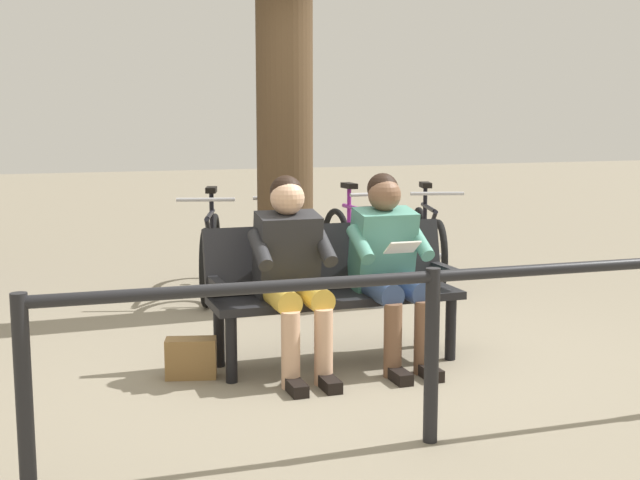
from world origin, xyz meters
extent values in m
plane|color=gray|center=(0.00, 0.00, 0.00)|extent=(40.00, 40.00, 0.00)
cube|color=black|center=(0.00, -0.13, 0.42)|extent=(1.61, 0.48, 0.05)
cube|color=black|center=(0.00, -0.32, 0.66)|extent=(1.60, 0.17, 0.42)
cube|color=black|center=(-0.76, -0.11, 0.56)|extent=(0.07, 0.40, 0.05)
cube|color=black|center=(0.76, -0.15, 0.56)|extent=(0.07, 0.40, 0.05)
cylinder|color=black|center=(-0.71, 0.06, 0.20)|extent=(0.07, 0.07, 0.40)
cylinder|color=black|center=(0.73, 0.02, 0.20)|extent=(0.07, 0.07, 0.40)
cylinder|color=black|center=(-0.72, -0.28, 0.20)|extent=(0.07, 0.07, 0.40)
cylinder|color=black|center=(0.72, -0.32, 0.20)|extent=(0.07, 0.07, 0.40)
cube|color=#4C8C7A|center=(-0.32, -0.14, 0.71)|extent=(0.39, 0.32, 0.55)
sphere|color=brown|center=(-0.32, -0.12, 1.06)|extent=(0.21, 0.21, 0.21)
sphere|color=black|center=(-0.32, -0.15, 1.10)|extent=(0.20, 0.20, 0.20)
cylinder|color=#334772|center=(-0.41, 0.06, 0.49)|extent=(0.16, 0.40, 0.15)
cylinder|color=brown|center=(-0.41, 0.26, 0.23)|extent=(0.11, 0.11, 0.45)
cube|color=black|center=(-0.41, 0.36, 0.04)|extent=(0.10, 0.22, 0.07)
cylinder|color=#4C8C7A|center=(-0.51, -0.02, 0.77)|extent=(0.10, 0.31, 0.23)
cylinder|color=#334772|center=(-0.21, 0.06, 0.49)|extent=(0.16, 0.40, 0.15)
cylinder|color=brown|center=(-0.21, 0.26, 0.23)|extent=(0.11, 0.11, 0.45)
cube|color=black|center=(-0.21, 0.36, 0.04)|extent=(0.10, 0.22, 0.07)
cylinder|color=#4C8C7A|center=(-0.11, -0.03, 0.77)|extent=(0.10, 0.31, 0.23)
cube|color=silver|center=(-0.31, 0.16, 0.77)|extent=(0.20, 0.13, 0.09)
cube|color=#262628|center=(0.32, -0.16, 0.71)|extent=(0.39, 0.32, 0.55)
sphere|color=#D8A884|center=(0.32, -0.14, 1.06)|extent=(0.21, 0.21, 0.21)
sphere|color=black|center=(0.32, -0.17, 1.10)|extent=(0.20, 0.20, 0.20)
cylinder|color=gold|center=(0.23, 0.05, 0.49)|extent=(0.16, 0.40, 0.15)
cylinder|color=#D8A884|center=(0.23, 0.25, 0.23)|extent=(0.11, 0.11, 0.45)
cube|color=black|center=(0.23, 0.35, 0.04)|extent=(0.10, 0.22, 0.07)
cylinder|color=#262628|center=(0.13, -0.03, 0.77)|extent=(0.10, 0.31, 0.23)
cylinder|color=gold|center=(0.43, 0.04, 0.49)|extent=(0.16, 0.40, 0.15)
cylinder|color=#D8A884|center=(0.43, 0.24, 0.23)|extent=(0.11, 0.11, 0.45)
cube|color=black|center=(0.43, 0.34, 0.04)|extent=(0.10, 0.22, 0.07)
cylinder|color=#262628|center=(0.52, -0.04, 0.77)|extent=(0.10, 0.31, 0.23)
cube|color=olive|center=(0.93, -0.15, 0.12)|extent=(0.33, 0.22, 0.24)
cylinder|color=#4C3823|center=(-0.18, -1.72, 1.79)|extent=(0.45, 0.45, 3.57)
cylinder|color=slate|center=(-0.91, -1.58, 0.39)|extent=(0.33, 0.33, 0.78)
cylinder|color=black|center=(-0.91, -1.58, 0.79)|extent=(0.35, 0.35, 0.03)
torus|color=black|center=(-1.62, -1.80, 0.33)|extent=(0.26, 0.65, 0.66)
cylinder|color=silver|center=(-1.62, -1.80, 0.33)|extent=(0.07, 0.07, 0.06)
torus|color=black|center=(-1.93, -2.77, 0.33)|extent=(0.26, 0.65, 0.66)
cylinder|color=silver|center=(-1.93, -2.77, 0.33)|extent=(0.07, 0.07, 0.06)
cylinder|color=black|center=(-1.78, -2.28, 0.71)|extent=(0.23, 0.62, 0.04)
cylinder|color=black|center=(-1.75, -2.21, 0.51)|extent=(0.22, 0.58, 0.43)
cylinder|color=black|center=(-1.83, -2.46, 0.63)|extent=(0.04, 0.04, 0.55)
cube|color=black|center=(-1.83, -2.46, 0.91)|extent=(0.15, 0.24, 0.05)
cylinder|color=#B2B2B7|center=(-1.65, -1.90, 0.88)|extent=(0.47, 0.18, 0.03)
torus|color=black|center=(-1.12, -1.93, 0.33)|extent=(0.07, 0.66, 0.66)
cylinder|color=silver|center=(-1.12, -1.93, 0.33)|extent=(0.05, 0.06, 0.06)
torus|color=black|center=(-1.11, -2.95, 0.33)|extent=(0.07, 0.66, 0.66)
cylinder|color=silver|center=(-1.11, -2.95, 0.33)|extent=(0.05, 0.06, 0.06)
cylinder|color=#8C268C|center=(-1.11, -2.44, 0.71)|extent=(0.05, 0.63, 0.04)
cylinder|color=#8C268C|center=(-1.11, -2.36, 0.51)|extent=(0.05, 0.60, 0.43)
cylinder|color=#8C268C|center=(-1.11, -2.63, 0.63)|extent=(0.04, 0.04, 0.55)
cube|color=black|center=(-1.11, -2.63, 0.91)|extent=(0.09, 0.22, 0.05)
cylinder|color=#B2B2B7|center=(-1.12, -2.04, 0.88)|extent=(0.48, 0.04, 0.03)
torus|color=black|center=(-0.20, -1.88, 0.33)|extent=(0.24, 0.65, 0.66)
cylinder|color=silver|center=(-0.20, -1.88, 0.33)|extent=(0.06, 0.07, 0.06)
torus|color=black|center=(-0.48, -2.86, 0.33)|extent=(0.24, 0.65, 0.66)
cylinder|color=silver|center=(-0.48, -2.86, 0.33)|extent=(0.06, 0.07, 0.06)
cylinder|color=#1E519E|center=(-0.34, -2.37, 0.71)|extent=(0.21, 0.62, 0.04)
cylinder|color=#1E519E|center=(-0.32, -2.30, 0.51)|extent=(0.20, 0.58, 0.43)
cylinder|color=#1E519E|center=(-0.39, -2.55, 0.63)|extent=(0.04, 0.04, 0.55)
cube|color=black|center=(-0.39, -2.55, 0.91)|extent=(0.15, 0.24, 0.05)
cylinder|color=#B2B2B7|center=(-0.23, -1.98, 0.88)|extent=(0.47, 0.16, 0.03)
torus|color=black|center=(0.43, -1.97, 0.33)|extent=(0.25, 0.65, 0.66)
cylinder|color=silver|center=(0.43, -1.97, 0.33)|extent=(0.07, 0.07, 0.06)
torus|color=black|center=(0.12, -2.94, 0.33)|extent=(0.25, 0.65, 0.66)
cylinder|color=silver|center=(0.12, -2.94, 0.33)|extent=(0.07, 0.07, 0.06)
cylinder|color=black|center=(0.28, -2.46, 0.71)|extent=(0.23, 0.62, 0.04)
cylinder|color=black|center=(0.30, -2.38, 0.51)|extent=(0.22, 0.58, 0.43)
cylinder|color=black|center=(0.22, -2.63, 0.63)|extent=(0.04, 0.04, 0.55)
cube|color=black|center=(0.22, -2.63, 0.91)|extent=(0.15, 0.24, 0.05)
cylinder|color=#B2B2B7|center=(0.40, -2.07, 0.88)|extent=(0.47, 0.17, 0.03)
cylinder|color=black|center=(0.06, 1.24, 0.42)|extent=(0.07, 0.07, 0.85)
cylinder|color=black|center=(1.88, 1.15, 0.42)|extent=(0.07, 0.07, 0.85)
cylinder|color=black|center=(0.06, 1.24, 0.81)|extent=(3.65, 0.23, 0.06)
camera|label=1|loc=(1.88, 4.62, 1.54)|focal=46.49mm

